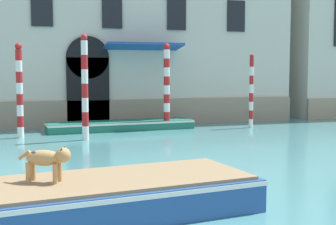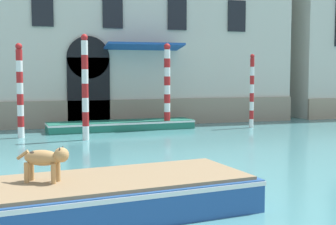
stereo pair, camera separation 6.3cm
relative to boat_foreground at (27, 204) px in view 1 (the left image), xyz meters
The scene contains 7 objects.
boat_foreground is the anchor object (origin of this frame).
dog_on_deck 0.82m from the boat_foreground, 26.71° to the left, with size 0.88×0.55×0.63m.
boat_moored_near_palazzo 12.78m from the boat_foreground, 71.77° to the left, with size 6.51×1.82×0.39m.
mooring_pole_0 9.88m from the boat_foreground, 77.39° to the left, with size 0.26×0.26×3.94m.
mooring_pole_1 15.01m from the boat_foreground, 48.77° to the left, with size 0.20×0.20×3.35m.
mooring_pole_2 13.25m from the boat_foreground, 63.01° to the left, with size 0.28×0.28×3.79m.
mooring_pole_3 10.93m from the boat_foreground, 91.09° to the left, with size 0.26×0.26×3.65m.
Camera 1 is at (-1.76, -1.20, 2.56)m, focal length 50.00 mm.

